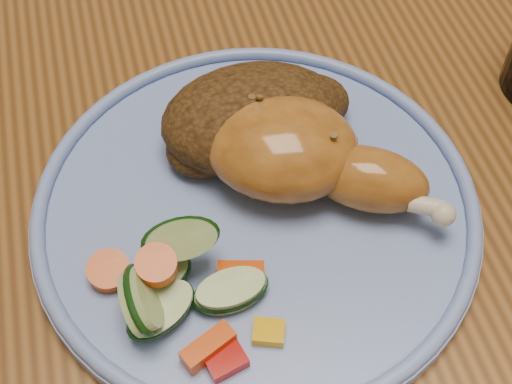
{
  "coord_description": "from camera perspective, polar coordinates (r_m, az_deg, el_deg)",
  "views": [
    {
      "loc": [
        -0.15,
        -0.4,
        1.15
      ],
      "look_at": [
        -0.08,
        -0.14,
        0.78
      ],
      "focal_mm": 50.0,
      "sensor_mm": 36.0,
      "label": 1
    }
  ],
  "objects": [
    {
      "name": "plate",
      "position": [
        0.48,
        0.0,
        -1.48
      ],
      "size": [
        0.3,
        0.3,
        0.01
      ],
      "primitive_type": "cylinder",
      "color": "#6F8BD2",
      "rests_on": "dining_table"
    },
    {
      "name": "chicken_leg",
      "position": [
        0.47,
        3.74,
        2.99
      ],
      "size": [
        0.16,
        0.14,
        0.06
      ],
      "color": "#AE6A24",
      "rests_on": "plate"
    },
    {
      "name": "dining_table",
      "position": [
        0.65,
        3.8,
        5.27
      ],
      "size": [
        0.9,
        1.4,
        0.75
      ],
      "color": "brown",
      "rests_on": "ground"
    },
    {
      "name": "rice_pilaf",
      "position": [
        0.49,
        0.0,
        5.94
      ],
      "size": [
        0.14,
        0.09,
        0.06
      ],
      "color": "#492E12",
      "rests_on": "plate"
    },
    {
      "name": "vegetable_pile",
      "position": [
        0.43,
        -6.48,
        -7.5
      ],
      "size": [
        0.11,
        0.1,
        0.05
      ],
      "color": "#A50A05",
      "rests_on": "plate"
    },
    {
      "name": "plate_rim",
      "position": [
        0.47,
        0.0,
        -0.72
      ],
      "size": [
        0.3,
        0.3,
        0.01
      ],
      "primitive_type": "torus",
      "color": "#6F8BD2",
      "rests_on": "plate"
    }
  ]
}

